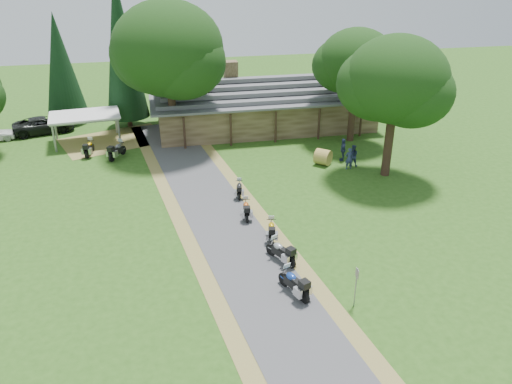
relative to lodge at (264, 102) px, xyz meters
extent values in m
plane|color=#294F16|center=(-6.00, -24.00, -2.45)|extent=(120.00, 120.00, 0.00)
plane|color=#48484B|center=(-6.50, -20.00, -2.45)|extent=(51.95, 51.95, 0.00)
imported|color=black|center=(-20.52, 2.54, -1.32)|extent=(3.92, 6.36, 2.27)
imported|color=navy|center=(4.10, -11.59, -1.43)|extent=(0.61, 0.46, 2.03)
imported|color=navy|center=(4.58, -11.12, -1.41)|extent=(0.70, 0.59, 2.08)
imported|color=navy|center=(4.27, -9.81, -1.36)|extent=(0.64, 0.74, 2.18)
cylinder|color=olive|center=(2.44, -10.29, -1.83)|extent=(1.69, 1.69, 1.25)
cone|color=black|center=(-12.73, 2.80, 4.58)|extent=(3.95, 3.95, 14.07)
cone|color=black|center=(-18.61, 5.35, 2.80)|extent=(3.80, 3.80, 10.49)
camera|label=1|loc=(-10.47, -45.21, 12.85)|focal=35.00mm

